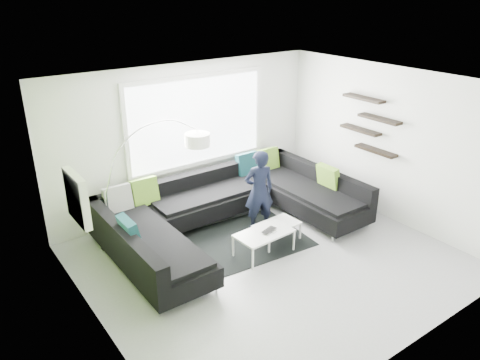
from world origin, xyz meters
The scene contains 9 objects.
ground centered at (0.00, 0.00, 0.00)m, with size 5.50×5.50×0.00m, color gray.
room_shell centered at (0.04, 0.21, 1.81)m, with size 5.54×5.04×2.82m.
sectional_sofa centered at (0.02, 1.00, 0.41)m, with size 4.32×2.68×0.93m.
rug centered at (-0.05, 0.73, 0.01)m, with size 2.17×1.58×0.01m, color black.
coffee_table centered at (0.25, 0.28, 0.20)m, with size 1.20×0.70×0.39m, color white.
arc_lamp centered at (-1.91, 1.80, 1.03)m, with size 1.92×0.63×2.05m, color white, non-canonical shape.
side_table centered at (2.33, 0.24, 0.28)m, with size 0.40×0.40×0.56m, color black.
person centered at (0.49, 0.92, 0.74)m, with size 0.62×0.50×1.49m, color black.
laptop centered at (0.13, 0.14, 0.41)m, with size 0.34×0.27×0.02m, color black.
Camera 1 is at (-4.15, -4.92, 4.10)m, focal length 35.00 mm.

